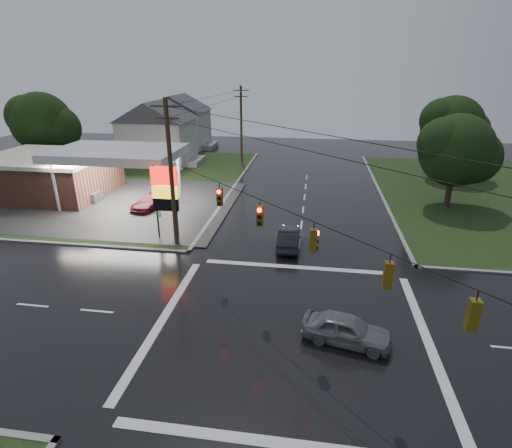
# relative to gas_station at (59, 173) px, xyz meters

# --- Properties ---
(ground) EXTENTS (120.00, 120.00, 0.00)m
(ground) POSITION_rel_gas_station_xyz_m (25.68, -19.70, -2.55)
(ground) COLOR black
(ground) RESTS_ON ground
(grass_nw) EXTENTS (36.00, 36.00, 0.08)m
(grass_nw) POSITION_rel_gas_station_xyz_m (-0.32, 6.30, -2.51)
(grass_nw) COLOR black
(grass_nw) RESTS_ON ground
(gas_station) EXTENTS (26.20, 18.00, 5.60)m
(gas_station) POSITION_rel_gas_station_xyz_m (0.00, 0.00, 0.00)
(gas_station) COLOR #2D2D2D
(gas_station) RESTS_ON ground
(pylon_sign) EXTENTS (2.00, 0.35, 6.00)m
(pylon_sign) POSITION_rel_gas_station_xyz_m (15.18, -9.20, 1.46)
(pylon_sign) COLOR #59595E
(pylon_sign) RESTS_ON ground
(utility_pole_nw) EXTENTS (2.20, 0.32, 11.00)m
(utility_pole_nw) POSITION_rel_gas_station_xyz_m (16.18, -10.20, 3.17)
(utility_pole_nw) COLOR #382619
(utility_pole_nw) RESTS_ON ground
(utility_pole_n) EXTENTS (2.20, 0.32, 10.50)m
(utility_pole_n) POSITION_rel_gas_station_xyz_m (16.18, 18.30, 2.92)
(utility_pole_n) COLOR #382619
(utility_pole_n) RESTS_ON ground
(traffic_signals) EXTENTS (26.87, 26.87, 1.47)m
(traffic_signals) POSITION_rel_gas_station_xyz_m (25.69, -19.72, 3.93)
(traffic_signals) COLOR black
(traffic_signals) RESTS_ON ground
(house_near) EXTENTS (11.05, 8.48, 8.60)m
(house_near) POSITION_rel_gas_station_xyz_m (4.73, 16.30, 1.86)
(house_near) COLOR silver
(house_near) RESTS_ON ground
(house_far) EXTENTS (11.05, 8.48, 8.60)m
(house_far) POSITION_rel_gas_station_xyz_m (3.73, 28.30, 1.86)
(house_far) COLOR silver
(house_far) RESTS_ON ground
(tree_nw_behind) EXTENTS (8.93, 7.60, 10.00)m
(tree_nw_behind) POSITION_rel_gas_station_xyz_m (-8.17, 10.29, 3.63)
(tree_nw_behind) COLOR black
(tree_nw_behind) RESTS_ON ground
(tree_ne_near) EXTENTS (7.99, 6.80, 8.98)m
(tree_ne_near) POSITION_rel_gas_station_xyz_m (39.82, 2.29, 3.01)
(tree_ne_near) COLOR black
(tree_ne_near) RESTS_ON ground
(tree_ne_far) EXTENTS (8.46, 7.20, 9.80)m
(tree_ne_far) POSITION_rel_gas_station_xyz_m (42.83, 14.29, 3.63)
(tree_ne_far) COLOR black
(tree_ne_far) RESTS_ON ground
(car_north) EXTENTS (1.66, 4.64, 1.53)m
(car_north) POSITION_rel_gas_station_xyz_m (24.88, -9.34, -1.78)
(car_north) COLOR black
(car_north) RESTS_ON ground
(car_crossing) EXTENTS (4.71, 2.74, 1.51)m
(car_crossing) POSITION_rel_gas_station_xyz_m (28.53, -20.39, -1.79)
(car_crossing) COLOR slate
(car_crossing) RESTS_ON ground
(car_pump) EXTENTS (3.53, 5.50, 1.48)m
(car_pump) POSITION_rel_gas_station_xyz_m (11.12, -2.47, -1.81)
(car_pump) COLOR #55131E
(car_pump) RESTS_ON ground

